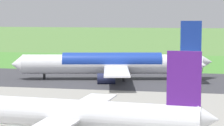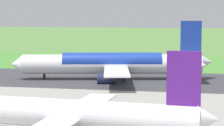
# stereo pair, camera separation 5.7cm
# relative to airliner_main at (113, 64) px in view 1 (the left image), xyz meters

# --- Properties ---
(ground_plane) EXTENTS (800.00, 800.00, 0.00)m
(ground_plane) POSITION_rel_airliner_main_xyz_m (-0.07, 0.07, -4.35)
(ground_plane) COLOR #547F3D
(runway_asphalt) EXTENTS (600.00, 34.08, 0.06)m
(runway_asphalt) POSITION_rel_airliner_main_xyz_m (-0.07, 0.07, -4.32)
(runway_asphalt) COLOR #38383D
(runway_asphalt) RESTS_ON ground
(grass_verge_foreground) EXTENTS (600.00, 80.00, 0.04)m
(grass_verge_foreground) POSITION_rel_airliner_main_xyz_m (-0.07, -33.39, -4.33)
(grass_verge_foreground) COLOR #478534
(grass_verge_foreground) RESTS_ON ground
(airliner_main) EXTENTS (53.81, 44.32, 15.88)m
(airliner_main) POSITION_rel_airliner_main_xyz_m (0.00, 0.00, 0.00)
(airliner_main) COLOR white
(airliner_main) RESTS_ON ground
(airliner_parked_mid) EXTENTS (44.61, 36.53, 13.02)m
(airliner_parked_mid) POSITION_rel_airliner_main_xyz_m (-3.83, 57.58, -0.80)
(airliner_parked_mid) COLOR white
(airliner_parked_mid) RESTS_ON ground
(no_stopping_sign) EXTENTS (0.60, 0.10, 2.58)m
(no_stopping_sign) POSITION_rel_airliner_main_xyz_m (3.81, -33.93, -2.82)
(no_stopping_sign) COLOR slate
(no_stopping_sign) RESTS_ON ground
(traffic_cone_orange) EXTENTS (0.40, 0.40, 0.55)m
(traffic_cone_orange) POSITION_rel_airliner_main_xyz_m (9.15, -31.98, -4.08)
(traffic_cone_orange) COLOR orange
(traffic_cone_orange) RESTS_ON ground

